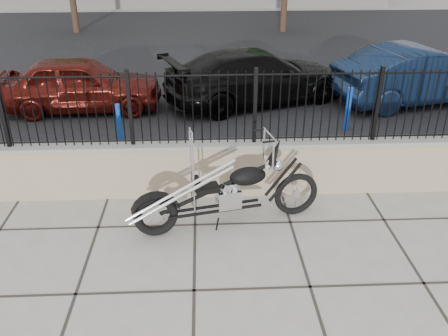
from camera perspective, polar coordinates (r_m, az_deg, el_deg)
name	(u,v)px	position (r m, az deg, el deg)	size (l,w,h in m)	color
ground_plane	(194,291)	(6.27, -3.62, -14.51)	(90.00, 90.00, 0.00)	#99968E
parking_lot	(197,55)	(17.69, -3.21, 13.41)	(30.00, 30.00, 0.00)	black
retaining_wall	(195,169)	(8.08, -3.54, -0.06)	(14.00, 0.36, 0.96)	gray
iron_fence	(193,109)	(7.65, -3.77, 7.15)	(14.00, 0.08, 1.20)	black
chopper_motorcycle	(225,177)	(7.03, 0.11, -1.11)	(2.79, 0.49, 1.67)	black
car_red	(81,84)	(12.45, -16.85, 9.65)	(1.59, 3.96, 1.35)	#4C100A
car_black	(256,76)	(12.53, 3.85, 10.94)	(1.95, 4.79, 1.39)	black
car_blue	(421,75)	(13.45, 22.57, 10.31)	(1.57, 4.51, 1.49)	#0E1C33
bollard_a	(119,123)	(10.35, -12.50, 5.27)	(0.10, 0.10, 0.86)	#0D2DC7
bollard_b	(348,109)	(11.09, 14.69, 6.88)	(0.12, 0.12, 0.99)	#0C16BB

